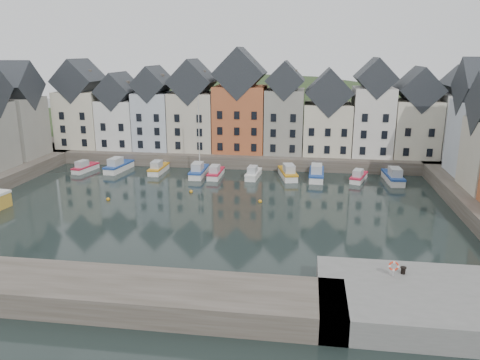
% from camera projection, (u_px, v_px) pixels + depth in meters
% --- Properties ---
extents(ground, '(260.00, 260.00, 0.00)m').
position_uv_depth(ground, '(207.00, 213.00, 57.02)').
color(ground, black).
rests_on(ground, ground).
extents(far_quay, '(90.00, 16.00, 2.00)m').
position_uv_depth(far_quay, '(241.00, 154.00, 85.37)').
color(far_quay, '#443D34').
rests_on(far_quay, ground).
extents(near_quay, '(18.00, 10.00, 2.00)m').
position_uv_depth(near_quay, '(440.00, 304.00, 34.63)').
color(near_quay, '#60605E').
rests_on(near_quay, ground).
extents(near_wall, '(50.00, 6.00, 2.00)m').
position_uv_depth(near_wall, '(25.00, 287.00, 37.14)').
color(near_wall, '#443D34').
rests_on(near_wall, ground).
extents(hillside, '(153.60, 70.40, 64.00)m').
position_uv_depth(hillside, '(256.00, 207.00, 115.22)').
color(hillside, '#24361B').
rests_on(hillside, ground).
extents(far_terrace, '(72.37, 8.16, 17.78)m').
position_uv_depth(far_terrace, '(258.00, 112.00, 80.91)').
color(far_terrace, beige).
rests_on(far_terrace, far_quay).
extents(mooring_buoys, '(20.50, 5.50, 0.50)m').
position_uv_depth(mooring_buoys, '(186.00, 197.00, 62.62)').
color(mooring_buoys, '#C38216').
rests_on(mooring_buoys, ground).
extents(boat_a, '(2.65, 5.66, 2.09)m').
position_uv_depth(boat_a, '(85.00, 168.00, 76.63)').
color(boat_a, silver).
rests_on(boat_a, ground).
extents(boat_b, '(3.00, 6.93, 2.57)m').
position_uv_depth(boat_b, '(118.00, 166.00, 76.87)').
color(boat_b, silver).
rests_on(boat_b, ground).
extents(boat_c, '(1.93, 5.99, 2.29)m').
position_uv_depth(boat_c, '(158.00, 169.00, 75.76)').
color(boat_c, silver).
rests_on(boat_c, ground).
extents(boat_d, '(2.14, 6.62, 12.60)m').
position_uv_depth(boat_d, '(199.00, 171.00, 73.75)').
color(boat_d, silver).
rests_on(boat_d, ground).
extents(boat_e, '(1.85, 5.78, 2.21)m').
position_uv_depth(boat_e, '(216.00, 173.00, 73.10)').
color(boat_e, silver).
rests_on(boat_e, ground).
extents(boat_f, '(2.19, 5.74, 2.16)m').
position_uv_depth(boat_f, '(253.00, 174.00, 72.74)').
color(boat_f, silver).
rests_on(boat_f, ground).
extents(boat_g, '(3.51, 6.92, 2.54)m').
position_uv_depth(boat_g, '(288.00, 173.00, 72.60)').
color(boat_g, silver).
rests_on(boat_g, ground).
extents(boat_h, '(2.39, 7.09, 2.70)m').
position_uv_depth(boat_h, '(316.00, 174.00, 71.97)').
color(boat_h, silver).
rests_on(boat_h, ground).
extents(boat_i, '(3.25, 5.68, 2.08)m').
position_uv_depth(boat_i, '(359.00, 177.00, 70.95)').
color(boat_i, silver).
rests_on(boat_i, ground).
extents(boat_j, '(2.62, 7.00, 2.64)m').
position_uv_depth(boat_j, '(393.00, 177.00, 70.21)').
color(boat_j, silver).
rests_on(boat_j, ground).
extents(mooring_bollard, '(0.48, 0.48, 0.56)m').
position_uv_depth(mooring_bollard, '(403.00, 270.00, 37.07)').
color(mooring_bollard, black).
rests_on(mooring_bollard, near_quay).
extents(life_ring_post, '(0.80, 0.17, 1.30)m').
position_uv_depth(life_ring_post, '(394.00, 266.00, 36.45)').
color(life_ring_post, gray).
rests_on(life_ring_post, near_quay).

